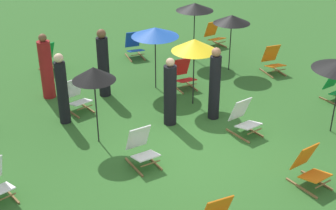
# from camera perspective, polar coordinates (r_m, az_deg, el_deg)

# --- Properties ---
(ground_plane) EXTENTS (40.00, 40.00, 0.00)m
(ground_plane) POSITION_cam_1_polar(r_m,az_deg,el_deg) (10.30, 3.13, -5.15)
(ground_plane) COLOR #2D6026
(deckchair_1) EXTENTS (0.50, 0.78, 0.83)m
(deckchair_1) POSITION_cam_1_polar(r_m,az_deg,el_deg) (12.95, 1.90, 3.70)
(deckchair_1) COLOR olive
(deckchair_1) RESTS_ON ground
(deckchair_2) EXTENTS (0.68, 0.87, 0.83)m
(deckchair_2) POSITION_cam_1_polar(r_m,az_deg,el_deg) (14.52, -14.26, 5.50)
(deckchair_2) COLOR olive
(deckchair_2) RESTS_ON ground
(deckchair_3) EXTENTS (0.54, 0.80, 0.83)m
(deckchair_3) POSITION_cam_1_polar(r_m,az_deg,el_deg) (16.27, 5.66, 8.50)
(deckchair_3) COLOR olive
(deckchair_3) RESTS_ON ground
(deckchair_5) EXTENTS (0.52, 0.79, 0.83)m
(deckchair_5) POSITION_cam_1_polar(r_m,az_deg,el_deg) (9.57, -3.22, -5.30)
(deckchair_5) COLOR olive
(deckchair_5) RESTS_ON ground
(deckchair_6) EXTENTS (0.57, 0.82, 0.83)m
(deckchair_6) POSITION_cam_1_polar(r_m,az_deg,el_deg) (15.16, -4.15, 7.18)
(deckchair_6) COLOR olive
(deckchair_6) RESTS_ON ground
(deckchair_7) EXTENTS (0.58, 0.82, 0.83)m
(deckchair_7) POSITION_cam_1_polar(r_m,az_deg,el_deg) (10.79, 9.26, -1.66)
(deckchair_7) COLOR olive
(deckchair_7) RESTS_ON ground
(deckchair_8) EXTENTS (0.63, 0.85, 0.83)m
(deckchair_8) POSITION_cam_1_polar(r_m,az_deg,el_deg) (11.90, -11.09, 1.02)
(deckchair_8) COLOR olive
(deckchair_8) RESTS_ON ground
(deckchair_10) EXTENTS (0.57, 0.81, 0.83)m
(deckchair_10) POSITION_cam_1_polar(r_m,az_deg,el_deg) (9.37, 16.88, -7.35)
(deckchair_10) COLOR olive
(deckchair_10) RESTS_ON ground
(deckchair_12) EXTENTS (0.57, 0.81, 0.83)m
(deckchair_12) POSITION_cam_1_polar(r_m,az_deg,el_deg) (14.28, 12.69, 5.30)
(deckchair_12) COLOR olive
(deckchair_12) RESTS_ON ground
(umbrella_0) EXTENTS (1.08, 1.08, 1.70)m
(umbrella_0) POSITION_cam_1_polar(r_m,az_deg,el_deg) (13.86, 7.80, 10.34)
(umbrella_0) COLOR black
(umbrella_0) RESTS_ON ground
(umbrella_1) EXTENTS (1.27, 1.27, 1.74)m
(umbrella_1) POSITION_cam_1_polar(r_m,az_deg,el_deg) (12.47, -1.59, 8.91)
(umbrella_1) COLOR black
(umbrella_1) RESTS_ON ground
(umbrella_2) EXTENTS (1.15, 1.15, 1.84)m
(umbrella_2) POSITION_cam_1_polar(r_m,az_deg,el_deg) (14.52, 3.29, 11.88)
(umbrella_2) COLOR black
(umbrella_2) RESTS_ON ground
(umbrella_3) EXTENTS (0.93, 0.93, 1.79)m
(umbrella_3) POSITION_cam_1_polar(r_m,az_deg,el_deg) (9.87, -9.08, 3.78)
(umbrella_3) COLOR black
(umbrella_3) RESTS_ON ground
(umbrella_5) EXTENTS (1.14, 1.14, 1.76)m
(umbrella_5) POSITION_cam_1_polar(r_m,az_deg,el_deg) (11.55, 3.24, 7.31)
(umbrella_5) COLOR black
(umbrella_5) RESTS_ON ground
(person_0) EXTENTS (0.39, 0.39, 1.67)m
(person_0) POSITION_cam_1_polar(r_m,az_deg,el_deg) (10.86, 0.26, 1.40)
(person_0) COLOR black
(person_0) RESTS_ON ground
(person_1) EXTENTS (0.45, 0.45, 1.76)m
(person_1) POSITION_cam_1_polar(r_m,az_deg,el_deg) (12.60, -14.65, 4.37)
(person_1) COLOR maroon
(person_1) RESTS_ON ground
(person_2) EXTENTS (0.37, 0.37, 1.81)m
(person_2) POSITION_cam_1_polar(r_m,az_deg,el_deg) (11.14, 5.73, 2.45)
(person_2) COLOR black
(person_2) RESTS_ON ground
(person_3) EXTENTS (0.30, 0.30, 1.75)m
(person_3) POSITION_cam_1_polar(r_m,az_deg,el_deg) (11.17, -12.81, 1.80)
(person_3) COLOR black
(person_3) RESTS_ON ground
(person_4) EXTENTS (0.40, 0.40, 1.84)m
(person_4) POSITION_cam_1_polar(r_m,az_deg,el_deg) (12.39, -7.91, 4.94)
(person_4) COLOR black
(person_4) RESTS_ON ground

